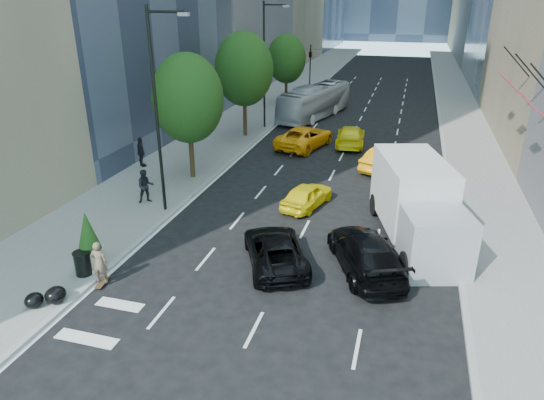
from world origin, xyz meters
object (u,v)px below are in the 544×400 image
(skateboarder, at_px, (100,265))
(box_truck, at_px, (417,204))
(black_sedan_lincoln, at_px, (275,250))
(trash_can, at_px, (83,264))
(black_sedan_mercedes, at_px, (366,253))
(planter_shrub, at_px, (89,242))
(city_bus, at_px, (315,102))

(skateboarder, height_order, box_truck, box_truck)
(box_truck, bearing_deg, black_sedan_lincoln, -161.64)
(black_sedan_lincoln, distance_m, trash_can, 7.77)
(skateboarder, distance_m, box_truck, 13.82)
(box_truck, bearing_deg, black_sedan_mercedes, -136.00)
(planter_shrub, bearing_deg, black_sedan_lincoln, 19.99)
(city_bus, bearing_deg, skateboarder, -79.46)
(skateboarder, xyz_separation_m, box_truck, (11.68, 7.33, 0.95))
(skateboarder, xyz_separation_m, trash_can, (-1.00, 0.27, -0.25))
(black_sedan_lincoln, bearing_deg, skateboarder, 4.48)
(city_bus, bearing_deg, black_sedan_lincoln, -67.08)
(black_sedan_mercedes, height_order, city_bus, city_bus)
(black_sedan_lincoln, bearing_deg, black_sedan_mercedes, 163.84)
(black_sedan_lincoln, xyz_separation_m, box_truck, (5.58, 3.89, 1.15))
(skateboarder, bearing_deg, box_truck, -157.05)
(box_truck, distance_m, trash_can, 14.56)
(box_truck, relative_size, trash_can, 8.34)
(skateboarder, relative_size, planter_shrub, 0.71)
(black_sedan_lincoln, relative_size, city_bus, 0.46)
(box_truck, bearing_deg, planter_shrub, -169.49)
(box_truck, xyz_separation_m, planter_shrub, (-12.68, -6.48, -0.49))
(skateboarder, bearing_deg, black_sedan_mercedes, -166.95)
(planter_shrub, bearing_deg, skateboarder, -40.35)
(trash_can, bearing_deg, black_sedan_mercedes, 19.03)
(black_sedan_mercedes, xyz_separation_m, city_bus, (-7.40, 26.27, 0.68))
(skateboarder, bearing_deg, black_sedan_lincoln, -159.78)
(box_truck, bearing_deg, skateboarder, -164.45)
(black_sedan_mercedes, bearing_deg, box_truck, -142.79)
(box_truck, height_order, trash_can, box_truck)
(city_bus, height_order, trash_can, city_bus)
(black_sedan_mercedes, distance_m, city_bus, 27.30)
(city_bus, xyz_separation_m, trash_can, (-3.40, -29.99, -0.85))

